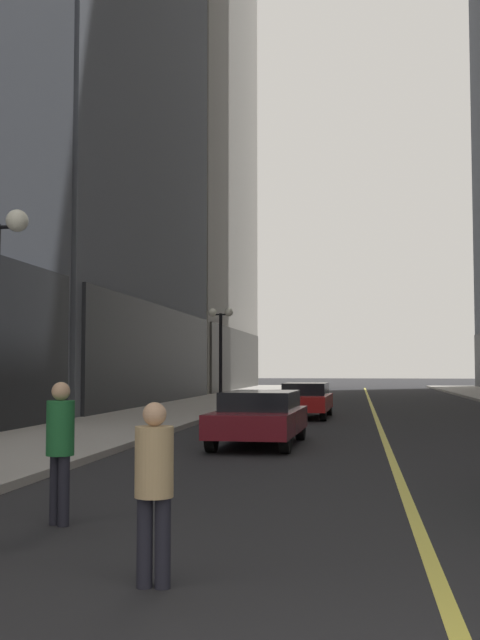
% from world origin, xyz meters
% --- Properties ---
extents(ground_plane, '(200.00, 200.00, 0.00)m').
position_xyz_m(ground_plane, '(0.00, 35.00, 0.00)').
color(ground_plane, '#262628').
extents(sidewalk_left, '(4.50, 78.00, 0.15)m').
position_xyz_m(sidewalk_left, '(-8.25, 35.00, 0.07)').
color(sidewalk_left, '#ADA8A0').
rests_on(sidewalk_left, ground).
extents(lane_centre_stripe, '(0.16, 70.00, 0.01)m').
position_xyz_m(lane_centre_stripe, '(0.00, 35.00, 0.00)').
color(lane_centre_stripe, '#E5D64C').
rests_on(lane_centre_stripe, ground).
extents(car_maroon, '(2.06, 4.74, 1.32)m').
position_xyz_m(car_maroon, '(-3.07, 15.40, 0.72)').
color(car_maroon, maroon).
rests_on(car_maroon, ground).
extents(car_red, '(1.92, 4.76, 1.32)m').
position_xyz_m(car_red, '(-2.64, 26.05, 0.72)').
color(car_red, '#B21919').
rests_on(car_red, ground).
extents(pedestrian_in_tan_trench, '(0.35, 0.35, 1.60)m').
position_xyz_m(pedestrian_in_tan_trench, '(-2.46, 3.11, 0.93)').
color(pedestrian_in_tan_trench, black).
rests_on(pedestrian_in_tan_trench, ground).
extents(pedestrian_in_green_parka, '(0.46, 0.46, 1.73)m').
position_xyz_m(pedestrian_in_green_parka, '(-4.28, 5.51, 1.01)').
color(pedestrian_in_green_parka, black).
rests_on(pedestrian_in_green_parka, ground).
extents(street_lamp_left_far, '(1.06, 0.36, 4.43)m').
position_xyz_m(street_lamp_left_far, '(-6.40, 28.69, 3.26)').
color(street_lamp_left_far, black).
rests_on(street_lamp_left_far, ground).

